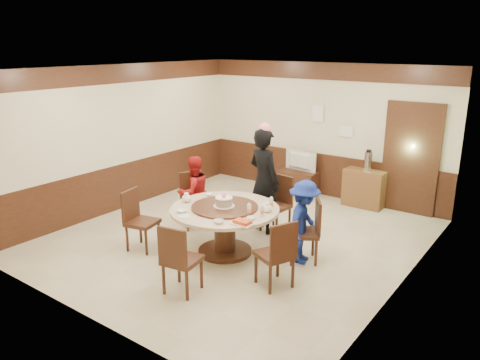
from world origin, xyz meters
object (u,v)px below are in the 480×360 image
Objects in this scene: person_standing at (264,181)px; birthday_cake at (224,202)px; banquet_table at (225,221)px; shrimp_platter at (242,223)px; side_cabinet at (364,188)px; person_red at (194,192)px; tv_stand at (298,182)px; person_blue at (304,222)px; thermos at (368,161)px; television at (299,161)px.

person_standing reaches higher than birthday_cake.
banquet_table is 5.17× the size of birthday_cake.
person_standing is 1.14m from birthday_cake.
side_cabinet is at bearing 85.58° from shrimp_platter.
person_standing is 1.27m from person_red.
banquet_table is 3.50m from side_cabinet.
person_red is (-1.11, -0.57, -0.27)m from person_standing.
tv_stand is 1.06× the size of side_cabinet.
shrimp_platter is at bearing 136.18° from person_blue.
shrimp_platter is at bearing -32.28° from banquet_table.
person_standing is (-0.02, 1.12, 0.38)m from banquet_table.
person_standing is 1.43× the size of person_blue.
side_cabinet is (0.93, 2.25, -0.54)m from person_standing.
person_blue is 1.59× the size of side_cabinet.
banquet_table is 0.32m from birthday_cake.
thermos is (0.04, 0.00, 0.56)m from side_cabinet.
person_standing is at bearing 109.35° from television.
thermos is (0.95, 3.38, 0.41)m from banquet_table.
shrimp_platter reaches higher than banquet_table.
tv_stand is 1.68m from thermos.
person_red is 3.41× the size of thermos.
thermos reaches higher than television.
thermos is (0.95, 3.39, 0.09)m from birthday_cake.
banquet_table is 0.78m from shrimp_platter.
thermos reaches higher than tv_stand.
side_cabinet is at bearing 74.86° from banquet_table.
thermos is at bearing 1.12° from tv_stand.
person_red is at bearing 151.58° from shrimp_platter.
person_standing reaches higher than side_cabinet.
banquet_table is 3.41m from tv_stand.
person_red reaches higher than side_cabinet.
thermos is at bearing 162.20° from person_red.
shrimp_platter is at bearing 80.06° from person_red.
person_blue is 3.92× the size of birthday_cake.
shrimp_platter is 0.38× the size of side_cabinet.
thermos reaches higher than birthday_cake.
person_standing reaches higher than tv_stand.
person_red reaches higher than person_blue.
banquet_table is at bearing 106.50° from person_standing.
television is (0.00, 0.00, 0.47)m from tv_stand.
person_red reaches higher than shrimp_platter.
birthday_cake is at bearing 99.77° from person_blue.
shrimp_platter is at bearing 113.00° from television.
birthday_cake reaches higher than television.
banquet_table is 1.32× the size of person_blue.
thermos is (2.07, 2.83, 0.29)m from person_red.
television is (-0.58, 3.36, -0.14)m from birthday_cake.
person_blue reaches higher than television.
person_red is 4.32× the size of shrimp_platter.
banquet_table is 1.30× the size of person_red.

